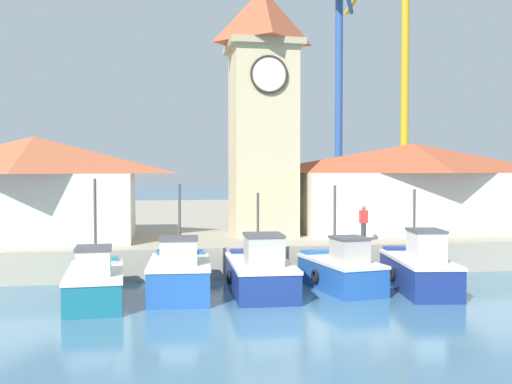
{
  "coord_description": "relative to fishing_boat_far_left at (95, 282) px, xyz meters",
  "views": [
    {
      "loc": [
        -3.68,
        -16.83,
        4.45
      ],
      "look_at": [
        0.78,
        9.29,
        3.5
      ],
      "focal_mm": 42.0,
      "sensor_mm": 36.0,
      "label": 1
    }
  ],
  "objects": [
    {
      "name": "quay_wharf",
      "position": [
        5.67,
        23.44,
        -0.05
      ],
      "size": [
        120.0,
        40.0,
        1.3
      ],
      "primitive_type": "cube",
      "color": "#A89E89",
      "rests_on": "ground"
    },
    {
      "name": "fishing_boat_left_outer",
      "position": [
        2.85,
        0.44,
        0.09
      ],
      "size": [
        2.38,
        4.2,
        3.97
      ],
      "color": "#2356A8",
      "rests_on": "ground"
    },
    {
      "name": "warehouse_left",
      "position": [
        -3.48,
        8.28,
        3.02
      ],
      "size": [
        9.37,
        7.34,
        4.73
      ],
      "color": "silver",
      "rests_on": "quay_wharf"
    },
    {
      "name": "fishing_boat_far_left",
      "position": [
        0.0,
        0.0,
        0.0
      ],
      "size": [
        2.1,
        4.9,
        4.17
      ],
      "color": "#196B7F",
      "rests_on": "ground"
    },
    {
      "name": "port_crane_far",
      "position": [
        19.89,
        20.72,
        8.49
      ],
      "size": [
        2.98,
        9.95,
        21.22
      ],
      "color": "#976E11",
      "rests_on": "quay_wharf"
    },
    {
      "name": "port_crane_near",
      "position": [
        15.39,
        21.6,
        8.14
      ],
      "size": [
        4.4,
        8.37,
        19.12
      ],
      "color": "navy",
      "rests_on": "quay_wharf"
    },
    {
      "name": "fishing_boat_center",
      "position": [
        11.66,
        0.02,
        0.1
      ],
      "size": [
        2.43,
        5.12,
        3.74
      ],
      "color": "navy",
      "rests_on": "ground"
    },
    {
      "name": "ground_plane",
      "position": [
        5.67,
        -3.85,
        -0.69
      ],
      "size": [
        300.0,
        300.0,
        0.0
      ],
      "primitive_type": "plane",
      "color": "teal"
    },
    {
      "name": "fishing_boat_mid_left",
      "position": [
        8.87,
        0.72,
        0.02
      ],
      "size": [
        2.46,
        4.34,
        3.89
      ],
      "color": "#2356A8",
      "rests_on": "ground"
    },
    {
      "name": "warehouse_right",
      "position": [
        15.35,
        8.63,
        2.93
      ],
      "size": [
        12.56,
        6.09,
        4.56
      ],
      "color": "silver",
      "rests_on": "quay_wharf"
    },
    {
      "name": "fishing_boat_left_inner",
      "position": [
        5.8,
        0.67,
        0.06
      ],
      "size": [
        2.34,
        5.13,
        3.62
      ],
      "color": "navy",
      "rests_on": "ground"
    },
    {
      "name": "dock_worker_near_tower",
      "position": [
        11.06,
        4.34,
        1.45
      ],
      "size": [
        0.34,
        0.22,
        1.62
      ],
      "color": "#33333D",
      "rests_on": "quay_wharf"
    },
    {
      "name": "clock_tower",
      "position": [
        7.23,
        8.06,
        6.97
      ],
      "size": [
        3.51,
        3.51,
        13.58
      ],
      "color": "beige",
      "rests_on": "quay_wharf"
    }
  ]
}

